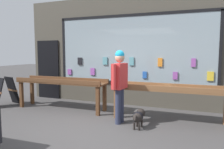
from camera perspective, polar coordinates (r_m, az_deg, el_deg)
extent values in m
plane|color=#474444|center=(5.09, -5.42, -13.54)|extent=(40.00, 40.00, 0.00)
cube|color=#4C473D|center=(7.02, 3.48, 6.21)|extent=(7.04, 0.20, 3.46)
cube|color=#8C9EA8|center=(6.82, 5.19, 6.53)|extent=(4.95, 0.03, 2.08)
cube|color=black|center=(6.91, 5.28, 15.21)|extent=(5.03, 0.06, 0.08)
cube|color=black|center=(6.88, 5.11, -2.17)|extent=(5.03, 0.06, 0.08)
cube|color=black|center=(7.89, -12.40, 6.33)|extent=(0.08, 0.06, 2.08)
cube|color=black|center=(6.55, 26.52, 5.97)|extent=(0.08, 0.06, 2.08)
cube|color=#994CA5|center=(7.76, -11.03, 0.69)|extent=(0.14, 0.03, 0.19)
cube|color=black|center=(7.51, -8.40, 3.48)|extent=(0.15, 0.03, 0.24)
cube|color=#994CA5|center=(7.31, -5.09, 0.78)|extent=(0.15, 0.03, 0.23)
cube|color=#5999A5|center=(7.09, -1.83, 3.57)|extent=(0.15, 0.03, 0.24)
cube|color=yellow|center=(6.95, 1.52, 0.39)|extent=(0.14, 0.03, 0.24)
cube|color=#5999A5|center=(6.78, 5.13, 3.45)|extent=(0.14, 0.03, 0.25)
cube|color=#2659B2|center=(6.70, 8.53, -0.10)|extent=(0.12, 0.03, 0.21)
cube|color=orange|center=(6.58, 12.45, 3.14)|extent=(0.13, 0.03, 0.25)
cube|color=#994CA5|center=(6.56, 16.18, -0.29)|extent=(0.13, 0.03, 0.22)
cube|color=#994CA5|center=(6.50, 20.51, 2.93)|extent=(0.12, 0.03, 0.24)
cube|color=yellow|center=(6.53, 24.31, -0.41)|extent=(0.17, 0.03, 0.25)
cube|color=black|center=(8.33, -16.28, 1.25)|extent=(0.90, 0.04, 2.10)
cube|color=brown|center=(7.27, -22.56, -4.84)|extent=(0.09, 0.09, 0.78)
cube|color=brown|center=(5.85, -3.73, -6.94)|extent=(0.09, 0.09, 0.78)
cube|color=brown|center=(7.61, -20.15, -4.28)|extent=(0.09, 0.09, 0.78)
cube|color=brown|center=(6.27, -1.96, -6.05)|extent=(0.09, 0.09, 0.78)
cube|color=brown|center=(6.60, -13.12, -1.98)|extent=(2.78, 0.69, 0.04)
cube|color=brown|center=(6.36, -14.55, -1.76)|extent=(2.77, 0.12, 0.12)
cube|color=brown|center=(6.82, -11.81, -1.18)|extent=(2.77, 0.12, 0.12)
cube|color=red|center=(7.32, -21.18, -1.17)|extent=(0.14, 0.18, 0.03)
cube|color=#994CA5|center=(7.11, -17.88, -1.26)|extent=(0.16, 0.24, 0.03)
cube|color=#338C4C|center=(6.71, -14.98, -1.60)|extent=(0.18, 0.21, 0.03)
cube|color=black|center=(6.42, -11.17, -1.84)|extent=(0.18, 0.21, 0.03)
cube|color=orange|center=(6.34, -7.11, -1.86)|extent=(0.16, 0.21, 0.03)
cube|color=#5999A5|center=(5.86, -3.95, -2.51)|extent=(0.17, 0.20, 0.02)
cube|color=brown|center=(5.63, 1.04, -7.55)|extent=(0.09, 0.09, 0.76)
cube|color=brown|center=(6.00, 2.32, -6.71)|extent=(0.09, 0.09, 0.76)
cube|color=brown|center=(5.47, 14.57, -3.87)|extent=(2.78, 0.62, 0.04)
cube|color=brown|center=(5.21, 14.30, -3.66)|extent=(2.77, 0.12, 0.12)
cube|color=brown|center=(5.71, 14.85, -2.86)|extent=(2.77, 0.12, 0.12)
cube|color=#2659B2|center=(5.68, 1.89, -3.00)|extent=(0.20, 0.24, 0.02)
cube|color=yellow|center=(5.49, 7.69, -3.37)|extent=(0.14, 0.21, 0.02)
cube|color=silver|center=(5.58, 14.34, -3.32)|extent=(0.13, 0.22, 0.03)
cube|color=orange|center=(5.43, 20.83, -3.77)|extent=(0.18, 0.25, 0.03)
cube|color=#338C4C|center=(5.39, 27.25, -4.15)|extent=(0.16, 0.22, 0.02)
cylinder|color=#2D334C|center=(5.17, 1.60, -8.38)|extent=(0.14, 0.14, 0.83)
cylinder|color=#2D334C|center=(5.31, 2.36, -7.98)|extent=(0.14, 0.14, 0.83)
cube|color=red|center=(5.11, 2.02, -0.41)|extent=(0.26, 0.49, 0.59)
cylinder|color=red|center=(4.85, 0.57, -0.58)|extent=(0.09, 0.09, 0.56)
cylinder|color=red|center=(5.38, 3.32, 0.06)|extent=(0.09, 0.09, 0.56)
sphere|color=tan|center=(5.08, 2.03, 4.40)|extent=(0.23, 0.23, 0.23)
sphere|color=#19A5E0|center=(5.08, 2.04, 5.16)|extent=(0.21, 0.21, 0.21)
ellipsoid|color=black|center=(4.94, 6.83, -10.97)|extent=(0.23, 0.35, 0.22)
ellipsoid|color=black|center=(4.93, 6.83, -10.86)|extent=(0.23, 0.21, 0.23)
sphere|color=black|center=(5.12, 7.54, -9.86)|extent=(0.19, 0.19, 0.19)
cylinder|color=black|center=(4.74, 6.11, -11.26)|extent=(0.03, 0.09, 0.12)
cylinder|color=black|center=(5.07, 7.75, -12.71)|extent=(0.04, 0.04, 0.15)
cylinder|color=black|center=(5.10, 6.56, -12.58)|extent=(0.04, 0.04, 0.15)
cylinder|color=black|center=(4.89, 7.06, -13.44)|extent=(0.04, 0.04, 0.15)
cylinder|color=black|center=(4.92, 5.82, -13.30)|extent=(0.04, 0.04, 0.15)
cube|color=black|center=(7.83, -24.58, -3.71)|extent=(0.55, 0.39, 0.89)
cube|color=brown|center=(7.83, -24.58, -3.71)|extent=(0.53, 0.19, 0.07)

